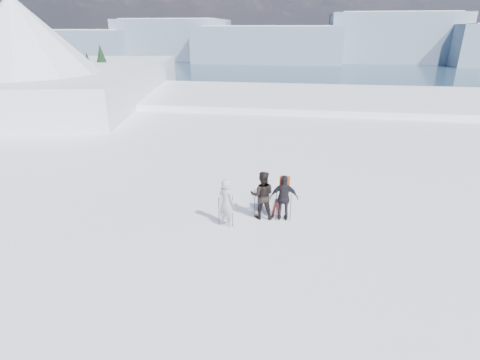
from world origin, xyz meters
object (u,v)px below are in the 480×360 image
object	(u,v)px
skier_pack	(284,198)
skier_grey	(227,202)
skis_loose	(276,208)
skier_dark	(262,195)

from	to	relation	value
skier_pack	skier_grey	bearing A→B (deg)	17.27
skier_pack	skis_loose	xyz separation A→B (m)	(-0.32, 0.90, -0.89)
skier_grey	skier_pack	world-z (taller)	skier_grey
skier_dark	skier_pack	distance (m)	0.83
skier_grey	skier_dark	size ratio (longest dim) A/B	0.97
skier_grey	skier_pack	size ratio (longest dim) A/B	1.02
skier_pack	skis_loose	distance (m)	1.31
skier_grey	skis_loose	bearing A→B (deg)	-104.62
skier_dark	skier_grey	bearing A→B (deg)	28.21
skier_dark	skier_pack	world-z (taller)	skier_dark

